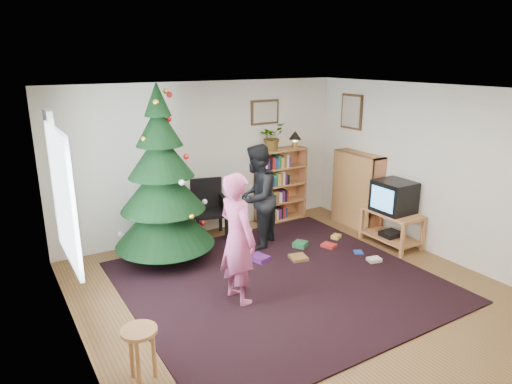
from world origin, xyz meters
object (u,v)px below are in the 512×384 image
armchair (206,206)px  bookshelf_right (357,189)px  christmas_tree (162,191)px  person_standing (238,239)px  picture_back (265,112)px  crt_tv (394,197)px  stool (140,341)px  bookshelf_back (281,184)px  tv_stand (391,225)px  table_lamp (295,136)px  person_by_chair (257,197)px  picture_right (352,112)px  potted_plant (272,137)px

armchair → bookshelf_right: bearing=-6.3°
christmas_tree → armchair: christmas_tree is taller
christmas_tree → person_standing: bearing=-77.1°
picture_back → bookshelf_right: 2.08m
crt_tv → stool: bearing=-166.2°
bookshelf_back → christmas_tree: bearing=-165.3°
tv_stand → table_lamp: size_ratio=3.06×
tv_stand → person_by_chair: 2.18m
bookshelf_back → table_lamp: table_lamp is taller
armchair → person_by_chair: size_ratio=0.59×
bookshelf_right → person_standing: (-3.03, -1.17, 0.14)m
armchair → person_by_chair: bearing=-46.5°
picture_right → stool: (-4.63, -2.39, -1.53)m
person_by_chair → stool: bearing=2.6°
christmas_tree → bookshelf_right: bearing=-5.9°
stool → table_lamp: size_ratio=1.83×
stool → potted_plant: size_ratio=1.15×
bookshelf_right → stool: bookshelf_right is taller
person_standing → person_by_chair: person_by_chair is taller
table_lamp → tv_stand: bearing=-74.9°
picture_back → stool: picture_back is taller
picture_back → table_lamp: size_ratio=1.85×
tv_stand → crt_tv: size_ratio=1.64×
bookshelf_back → person_standing: 3.01m
person_by_chair → potted_plant: 1.42m
armchair → potted_plant: 1.65m
tv_stand → person_by_chair: size_ratio=0.56×
table_lamp → person_standing: bearing=-138.0°
picture_back → person_standing: bearing=-128.7°
picture_right → tv_stand: size_ratio=0.66×
bookshelf_back → bookshelf_right: same height
potted_plant → picture_back: bearing=113.1°
picture_right → person_by_chair: bearing=-172.3°
bookshelf_right → armchair: size_ratio=1.37×
picture_back → picture_right: (1.33, -0.73, 0.00)m
christmas_tree → potted_plant: bearing=15.9°
stool → person_standing: size_ratio=0.34×
bookshelf_back → armchair: (-1.50, -0.04, -0.15)m
bookshelf_back → table_lamp: 0.89m
person_by_chair → table_lamp: bearing=175.8°
potted_plant → bookshelf_back: bearing=0.0°
person_by_chair → potted_plant: (0.84, 0.88, 0.73)m
picture_right → crt_tv: bearing=-101.1°
christmas_tree → stool: size_ratio=4.71×
bookshelf_back → tv_stand: 2.10m
bookshelf_back → tv_stand: size_ratio=1.42×
bookshelf_right → person_by_chair: 1.98m
person_by_chair → tv_stand: bearing=113.7°
tv_stand → stool: 4.50m
crt_tv → table_lamp: size_ratio=1.87×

